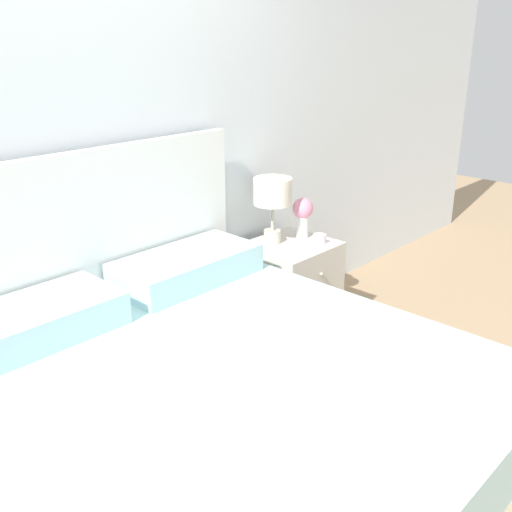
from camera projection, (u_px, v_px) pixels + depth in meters
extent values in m
plane|color=tan|center=(99.00, 397.00, 3.07)|extent=(12.00, 12.00, 0.00)
cube|color=white|center=(63.00, 142.00, 2.66)|extent=(8.00, 0.06, 2.60)
cube|color=tan|center=(232.00, 458.00, 2.39)|extent=(1.72, 1.95, 0.33)
cube|color=silver|center=(231.00, 394.00, 2.28)|extent=(1.68, 1.91, 0.26)
cube|color=white|center=(90.00, 285.00, 2.83)|extent=(1.75, 0.05, 1.27)
cube|color=silver|center=(30.00, 323.00, 2.39)|extent=(0.72, 0.36, 0.14)
cube|color=silver|center=(187.00, 267.00, 2.96)|extent=(0.72, 0.36, 0.14)
cube|color=silver|center=(289.00, 289.00, 3.64)|extent=(0.50, 0.45, 0.58)
sphere|color=#B2AD93|center=(322.00, 274.00, 3.43)|extent=(0.02, 0.02, 0.02)
cylinder|color=beige|center=(272.00, 236.00, 3.54)|extent=(0.10, 0.10, 0.08)
cylinder|color=#B7B29E|center=(272.00, 217.00, 3.49)|extent=(0.02, 0.02, 0.16)
cylinder|color=silver|center=(273.00, 191.00, 3.44)|extent=(0.22, 0.22, 0.15)
cylinder|color=white|center=(302.00, 227.00, 3.62)|extent=(0.07, 0.07, 0.14)
sphere|color=pink|center=(303.00, 208.00, 3.58)|extent=(0.12, 0.12, 0.12)
sphere|color=#609356|center=(306.00, 212.00, 3.61)|extent=(0.06, 0.06, 0.06)
cylinder|color=white|center=(319.00, 244.00, 3.53)|extent=(0.12, 0.12, 0.01)
cylinder|color=white|center=(319.00, 239.00, 3.52)|extent=(0.08, 0.08, 0.05)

